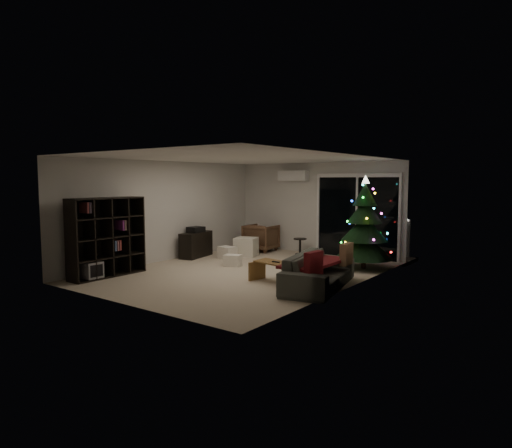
{
  "coord_description": "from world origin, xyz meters",
  "views": [
    {
      "loc": [
        6.14,
        -7.83,
        2.03
      ],
      "look_at": [
        0.1,
        0.3,
        1.05
      ],
      "focal_mm": 32.0,
      "sensor_mm": 36.0,
      "label": 1
    }
  ],
  "objects": [
    {
      "name": "cushion_b",
      "position": [
        2.3,
        -0.99,
        0.58
      ],
      "size": [
        0.16,
        0.43,
        0.42
      ],
      "primitive_type": "cube",
      "rotation": [
        0.0,
        0.0,
        -0.07
      ],
      "color": "maroon",
      "rests_on": "sofa"
    },
    {
      "name": "side_table",
      "position": [
        -0.26,
        2.8,
        0.22
      ],
      "size": [
        0.43,
        0.43,
        0.44
      ],
      "primitive_type": "cylinder",
      "rotation": [
        0.0,
        0.0,
        -0.26
      ],
      "color": "black",
      "rests_on": "floor"
    },
    {
      "name": "bookshelf",
      "position": [
        -2.25,
        -2.07,
        0.83
      ],
      "size": [
        0.73,
        1.71,
        1.67
      ],
      "primitive_type": null,
      "rotation": [
        0.0,
        0.0,
        0.19
      ],
      "color": "black",
      "rests_on": "floor"
    },
    {
      "name": "cardboard_box_b",
      "position": [
        -0.66,
        0.4,
        0.13
      ],
      "size": [
        0.45,
        0.39,
        0.27
      ],
      "primitive_type": "cube",
      "rotation": [
        0.0,
        0.0,
        0.32
      ],
      "color": "white",
      "rests_on": "floor"
    },
    {
      "name": "ottoman",
      "position": [
        -1.28,
        1.71,
        0.25
      ],
      "size": [
        0.7,
        0.7,
        0.49
      ],
      "primitive_type": "cube",
      "rotation": [
        0.0,
        0.0,
        0.34
      ],
      "color": "beige",
      "rests_on": "floor"
    },
    {
      "name": "room",
      "position": [
        0.46,
        1.49,
        1.02
      ],
      "size": [
        6.5,
        7.51,
        2.6
      ],
      "color": "beige",
      "rests_on": "ground"
    },
    {
      "name": "sofa",
      "position": [
        2.05,
        -0.34,
        0.32
      ],
      "size": [
        1.32,
        2.34,
        0.65
      ],
      "primitive_type": "imported",
      "rotation": [
        0.0,
        0.0,
        1.79
      ],
      "color": "#4D4F48",
      "rests_on": "floor"
    },
    {
      "name": "sofa_throw",
      "position": [
        1.95,
        -0.34,
        0.47
      ],
      "size": [
        0.69,
        1.59,
        0.05
      ],
      "primitive_type": "cube",
      "color": "maroon",
      "rests_on": "sofa"
    },
    {
      "name": "stereo",
      "position": [
        -2.25,
        0.8,
        0.73
      ],
      "size": [
        0.33,
        0.4,
        0.14
      ],
      "primitive_type": "cube",
      "color": "black",
      "rests_on": "media_cabinet"
    },
    {
      "name": "floor_lamp",
      "position": [
        -1.22,
        3.41,
        0.81
      ],
      "size": [
        0.26,
        0.26,
        1.62
      ],
      "primitive_type": "cylinder",
      "color": "black",
      "rests_on": "floor"
    },
    {
      "name": "remote_b",
      "position": [
        1.4,
        -0.4,
        0.42
      ],
      "size": [
        0.16,
        0.09,
        0.02
      ],
      "primitive_type": "cube",
      "rotation": [
        0.0,
        0.0,
        0.35
      ],
      "color": "slate",
      "rests_on": "coffee_table"
    },
    {
      "name": "media_cabinet",
      "position": [
        -2.25,
        0.8,
        0.33
      ],
      "size": [
        0.61,
        1.12,
        0.66
      ],
      "primitive_type": "cube",
      "rotation": [
        0.0,
        0.0,
        0.21
      ],
      "color": "black",
      "rests_on": "floor"
    },
    {
      "name": "cardboard_box_a",
      "position": [
        -1.43,
        1.1,
        0.15
      ],
      "size": [
        0.47,
        0.38,
        0.31
      ],
      "primitive_type": "cube",
      "rotation": [
        0.0,
        0.0,
        -0.11
      ],
      "color": "white",
      "rests_on": "floor"
    },
    {
      "name": "remote_a",
      "position": [
        1.15,
        -0.45,
        0.42
      ],
      "size": [
        0.16,
        0.05,
        0.02
      ],
      "primitive_type": "cube",
      "color": "black",
      "rests_on": "coffee_table"
    },
    {
      "name": "cushion_a",
      "position": [
        2.3,
        0.31,
        0.58
      ],
      "size": [
        0.16,
        0.43,
        0.42
      ],
      "primitive_type": "cube",
      "rotation": [
        0.0,
        0.0,
        0.09
      ],
      "color": "#826447",
      "rests_on": "sofa"
    },
    {
      "name": "coffee_table",
      "position": [
        1.3,
        -0.45,
        0.2
      ],
      "size": [
        1.34,
        0.67,
        0.41
      ],
      "primitive_type": null,
      "rotation": [
        0.0,
        0.0,
        -0.18
      ],
      "color": "#A56E36",
      "rests_on": "floor"
    },
    {
      "name": "christmas_tree",
      "position": [
        1.96,
        1.95,
        1.07
      ],
      "size": [
        1.67,
        1.67,
        2.13
      ],
      "primitive_type": "cone",
      "rotation": [
        0.0,
        0.0,
        0.32
      ],
      "color": "#143619",
      "rests_on": "floor"
    },
    {
      "name": "armchair",
      "position": [
        -1.47,
        2.66,
        0.38
      ],
      "size": [
        0.9,
        0.92,
        0.76
      ],
      "primitive_type": "imported",
      "rotation": [
        0.0,
        0.0,
        3.24
      ],
      "color": "brown",
      "rests_on": "floor"
    }
  ]
}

